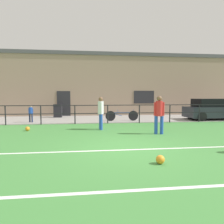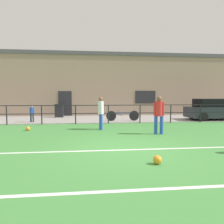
% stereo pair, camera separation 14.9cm
% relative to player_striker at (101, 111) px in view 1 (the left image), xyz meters
% --- Properties ---
extents(ground, '(60.00, 44.00, 0.04)m').
position_rel_player_striker_xyz_m(ground, '(0.58, -3.76, -0.96)').
color(ground, '#42843D').
extents(field_line_touchline, '(36.00, 0.11, 0.00)m').
position_rel_player_striker_xyz_m(field_line_touchline, '(0.58, -4.02, -0.94)').
color(field_line_touchline, white).
rests_on(field_line_touchline, ground).
extents(field_line_hash, '(36.00, 0.11, 0.00)m').
position_rel_player_striker_xyz_m(field_line_hash, '(0.58, -6.78, -0.94)').
color(field_line_hash, white).
rests_on(field_line_hash, ground).
extents(pavement_strip, '(48.00, 5.00, 0.02)m').
position_rel_player_striker_xyz_m(pavement_strip, '(0.58, 4.74, -0.93)').
color(pavement_strip, gray).
rests_on(pavement_strip, ground).
extents(perimeter_fence, '(36.07, 0.07, 1.15)m').
position_rel_player_striker_xyz_m(perimeter_fence, '(0.58, 2.24, -0.19)').
color(perimeter_fence, black).
rests_on(perimeter_fence, ground).
extents(clubhouse_facade, '(28.00, 2.56, 5.42)m').
position_rel_player_striker_xyz_m(clubhouse_facade, '(0.58, 8.44, 1.78)').
color(clubhouse_facade, gray).
rests_on(clubhouse_facade, ground).
extents(player_striker, '(0.29, 0.45, 1.65)m').
position_rel_player_striker_xyz_m(player_striker, '(0.00, 0.00, 0.00)').
color(player_striker, blue).
rests_on(player_striker, ground).
extents(player_winger, '(0.46, 0.30, 1.70)m').
position_rel_player_striker_xyz_m(player_winger, '(2.50, -1.54, 0.03)').
color(player_winger, blue).
rests_on(player_winger, ground).
extents(soccer_ball_match, '(0.21, 0.21, 0.21)m').
position_rel_player_striker_xyz_m(soccer_ball_match, '(-3.58, 0.01, -0.83)').
color(soccer_ball_match, orange).
rests_on(soccer_ball_match, ground).
extents(soccer_ball_spare, '(0.22, 0.22, 0.22)m').
position_rel_player_striker_xyz_m(soccer_ball_spare, '(1.14, -5.44, -0.83)').
color(soccer_ball_spare, orange).
rests_on(soccer_ball_spare, ground).
extents(spectator_child, '(0.29, 0.19, 1.09)m').
position_rel_player_striker_xyz_m(spectator_child, '(-4.26, 3.22, -0.30)').
color(spectator_child, '#232D4C').
rests_on(spectator_child, pavement_strip).
extents(parked_car_red, '(4.02, 1.81, 1.48)m').
position_rel_player_striker_xyz_m(parked_car_red, '(8.26, 3.33, -0.21)').
color(parked_car_red, '#282D38').
rests_on(parked_car_red, pavement_strip).
extents(bicycle_parked_0, '(2.24, 0.04, 0.76)m').
position_rel_player_striker_xyz_m(bicycle_parked_0, '(1.64, 3.31, -0.57)').
color(bicycle_parked_0, black).
rests_on(bicycle_parked_0, pavement_strip).
extents(trash_bin_0, '(0.65, 0.55, 1.02)m').
position_rel_player_striker_xyz_m(trash_bin_0, '(-2.98, 6.15, -0.40)').
color(trash_bin_0, black).
rests_on(trash_bin_0, pavement_strip).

